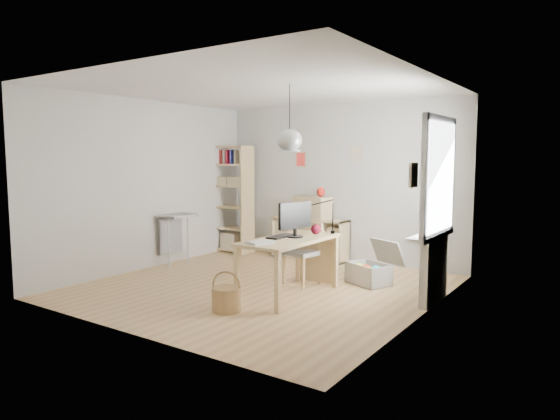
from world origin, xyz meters
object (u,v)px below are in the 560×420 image
Objects in this scene: cube_shelf at (310,241)px; chair at (305,249)px; monitor at (295,218)px; storage_chest at (372,270)px; desk at (289,245)px; tall_bookshelf at (231,195)px; drawer_chest at (312,207)px.

chair is (0.86, -1.59, 0.20)m from cube_shelf.
monitor is (1.04, -2.12, 0.71)m from cube_shelf.
chair is 1.00m from storage_chest.
cube_shelf is at bearing 114.61° from desk.
tall_bookshelf is at bearing -169.33° from storage_chest.
storage_chest is at bearing -13.74° from tall_bookshelf.
storage_chest is 2.03m from drawer_chest.
storage_chest is (1.66, -1.07, -0.10)m from cube_shelf.
desk is at bearing -53.68° from drawer_chest.
tall_bookshelf is 2.40× the size of storage_chest.
storage_chest is at bearing 42.01° from chair.
desk reaches higher than cube_shelf.
monitor is (0.02, 0.11, 0.35)m from desk.
monitor reaches higher than storage_chest.
tall_bookshelf is at bearing -158.78° from drawer_chest.
desk is 1.40m from storage_chest.
desk reaches higher than storage_chest.
monitor is 2.29m from drawer_chest.
cube_shelf is at bearing 10.19° from tall_bookshelf.
desk is 0.68m from chair.
monitor is at bearing -63.89° from cube_shelf.
chair is 1.04× the size of storage_chest.
drawer_chest is (-0.97, 2.08, -0.09)m from monitor.
cube_shelf is at bearing 131.93° from monitor.
monitor is at bearing -35.23° from tall_bookshelf.
desk is 1.07× the size of cube_shelf.
storage_chest is at bearing 61.03° from desk.
monitor is (-0.63, -1.05, 0.81)m from storage_chest.
monitor reaches higher than desk.
cube_shelf is 1.77m from tall_bookshelf.
drawer_chest is at bearing 171.53° from storage_chest.
cube_shelf is at bearing 171.67° from storage_chest.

